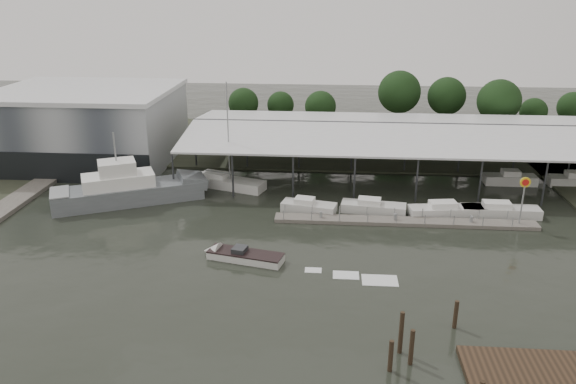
# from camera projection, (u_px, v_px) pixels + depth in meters

# --- Properties ---
(ground) EXTENTS (200.00, 200.00, 0.00)m
(ground) POSITION_uv_depth(u_px,v_px,m) (254.00, 261.00, 52.21)
(ground) COLOR black
(ground) RESTS_ON ground
(land_strip_far) EXTENTS (140.00, 30.00, 0.30)m
(land_strip_far) POSITION_uv_depth(u_px,v_px,m) (289.00, 142.00, 91.47)
(land_strip_far) COLOR #393D2E
(land_strip_far) RESTS_ON ground
(land_strip_west) EXTENTS (20.00, 40.00, 0.30)m
(land_strip_west) POSITION_uv_depth(u_px,v_px,m) (14.00, 158.00, 83.20)
(land_strip_west) COLOR #393D2E
(land_strip_west) RESTS_ON ground
(storage_warehouse) EXTENTS (24.50, 20.50, 10.50)m
(storage_warehouse) POSITION_uv_depth(u_px,v_px,m) (88.00, 125.00, 80.47)
(storage_warehouse) COLOR #969BA0
(storage_warehouse) RESTS_ON ground
(covered_boat_shed) EXTENTS (58.24, 24.00, 6.96)m
(covered_boat_shed) POSITION_uv_depth(u_px,v_px,m) (407.00, 128.00, 75.03)
(covered_boat_shed) COLOR silver
(covered_boat_shed) RESTS_ON ground
(trawler_dock) EXTENTS (3.00, 18.00, 0.50)m
(trawler_dock) POSITION_uv_depth(u_px,v_px,m) (22.00, 196.00, 67.44)
(trawler_dock) COLOR slate
(trawler_dock) RESTS_ON ground
(floating_dock) EXTENTS (28.00, 2.00, 1.40)m
(floating_dock) POSITION_uv_depth(u_px,v_px,m) (404.00, 221.00, 60.39)
(floating_dock) COLOR slate
(floating_dock) RESTS_ON ground
(shell_fuel_sign) EXTENTS (1.10, 0.18, 5.55)m
(shell_fuel_sign) POSITION_uv_depth(u_px,v_px,m) (524.00, 192.00, 58.21)
(shell_fuel_sign) COLOR gray
(shell_fuel_sign) RESTS_ON ground
(grey_trawler) EXTENTS (17.83, 11.42, 8.84)m
(grey_trawler) POSITION_uv_depth(u_px,v_px,m) (130.00, 189.00, 65.87)
(grey_trawler) COLOR slate
(grey_trawler) RESTS_ON ground
(white_sailboat) EXTENTS (10.40, 5.69, 13.58)m
(white_sailboat) POSITION_uv_depth(u_px,v_px,m) (225.00, 182.00, 71.10)
(white_sailboat) COLOR silver
(white_sailboat) RESTS_ON ground
(speedboat_underway) EXTENTS (18.54, 6.13, 2.00)m
(speedboat_underway) POSITION_uv_depth(u_px,v_px,m) (239.00, 255.00, 52.37)
(speedboat_underway) COLOR silver
(speedboat_underway) RESTS_ON ground
(moored_cruiser_0) EXTENTS (6.44, 3.47, 1.70)m
(moored_cruiser_0) POSITION_uv_depth(u_px,v_px,m) (308.00, 207.00, 63.36)
(moored_cruiser_0) COLOR silver
(moored_cruiser_0) RESTS_ON ground
(moored_cruiser_1) EXTENTS (7.43, 3.18, 1.70)m
(moored_cruiser_1) POSITION_uv_depth(u_px,v_px,m) (373.00, 207.00, 63.19)
(moored_cruiser_1) COLOR silver
(moored_cruiser_1) RESTS_ON ground
(moored_cruiser_2) EXTENTS (8.58, 3.30, 1.70)m
(moored_cruiser_2) POSITION_uv_depth(u_px,v_px,m) (446.00, 210.00, 62.28)
(moored_cruiser_2) COLOR silver
(moored_cruiser_2) RESTS_ON ground
(moored_cruiser_3) EXTENTS (8.48, 2.30, 1.70)m
(moored_cruiser_3) POSITION_uv_depth(u_px,v_px,m) (500.00, 211.00, 62.20)
(moored_cruiser_3) COLOR silver
(moored_cruiser_3) RESTS_ON ground
(mooring_pilings) EXTENTS (5.60, 11.12, 3.85)m
(mooring_pilings) POSITION_uv_depth(u_px,v_px,m) (426.00, 362.00, 36.50)
(mooring_pilings) COLOR #35271A
(mooring_pilings) RESTS_ON ground
(horizon_tree_line) EXTENTS (68.61, 12.57, 10.77)m
(horizon_tree_line) POSITION_uv_depth(u_px,v_px,m) (432.00, 101.00, 93.59)
(horizon_tree_line) COLOR black
(horizon_tree_line) RESTS_ON ground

